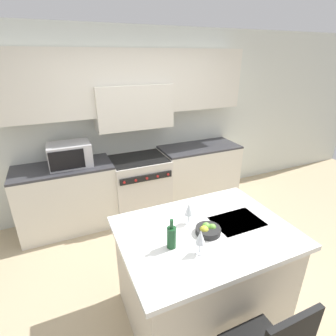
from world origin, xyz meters
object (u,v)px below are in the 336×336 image
object	(u,v)px
wine_bottle	(171,237)
wine_glass_far	(189,210)
wine_glass_near	(200,238)
fruit_bowl	(208,230)
range_stove	(140,186)
microwave	(70,155)

from	to	relation	value
wine_bottle	wine_glass_far	size ratio (longest dim) A/B	1.23
wine_bottle	wine_glass_near	world-z (taller)	wine_bottle
fruit_bowl	wine_glass_far	bearing A→B (deg)	113.06
range_stove	microwave	xyz separation A→B (m)	(-0.94, 0.02, 0.65)
wine_glass_near	microwave	bearing A→B (deg)	108.46
wine_glass_near	wine_glass_far	bearing A→B (deg)	74.76
microwave	wine_bottle	world-z (taller)	microwave
range_stove	wine_glass_far	distance (m)	1.89
range_stove	wine_glass_far	bearing A→B (deg)	-93.55
microwave	fruit_bowl	size ratio (longest dim) A/B	2.56
range_stove	wine_glass_near	xyz separation A→B (m)	(-0.21, -2.15, 0.63)
wine_glass_near	range_stove	bearing A→B (deg)	84.39
wine_glass_far	wine_bottle	bearing A→B (deg)	-140.00
range_stove	microwave	size ratio (longest dim) A/B	1.69
range_stove	wine_glass_far	world-z (taller)	wine_glass_far
wine_bottle	wine_glass_far	world-z (taller)	wine_bottle
wine_bottle	fruit_bowl	distance (m)	0.36
range_stove	microwave	world-z (taller)	microwave
microwave	wine_glass_near	bearing A→B (deg)	-71.54
wine_bottle	wine_glass_near	distance (m)	0.23
wine_bottle	wine_glass_far	xyz separation A→B (m)	(0.27, 0.22, 0.04)
wine_glass_near	wine_glass_far	xyz separation A→B (m)	(0.10, 0.37, 0.00)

